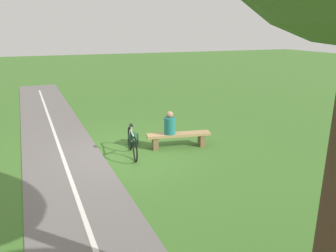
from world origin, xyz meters
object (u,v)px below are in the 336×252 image
at_px(person_seated, 170,124).
at_px(backpack, 133,139).
at_px(bench, 179,137).
at_px(bicycle, 132,143).

xyz_separation_m(person_seated, backpack, (1.01, -0.66, -0.58)).
height_order(person_seated, backpack, person_seated).
bearing_deg(bench, backpack, -18.94).
bearing_deg(person_seated, bench, -180.00).
bearing_deg(backpack, bench, 151.33).
distance_m(person_seated, bicycle, 1.32).
bearing_deg(bicycle, backpack, 170.57).
distance_m(bicycle, backpack, 0.91).
bearing_deg(bicycle, person_seated, 105.27).
distance_m(bench, bicycle, 1.54).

